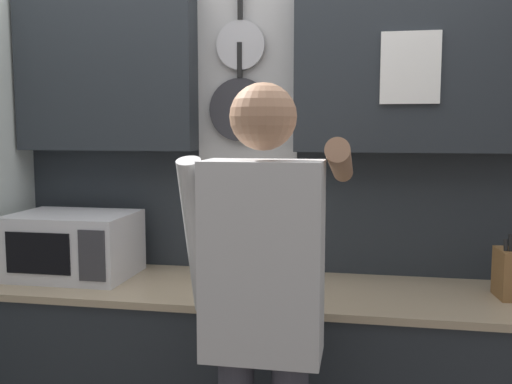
# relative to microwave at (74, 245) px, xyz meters

# --- Properties ---
(back_wall_unit) EXTENTS (2.96, 0.22, 2.34)m
(back_wall_unit) POSITION_rel_microwave_xyz_m (0.85, 0.25, 0.43)
(back_wall_unit) COLOR #23282D
(back_wall_unit) RESTS_ON ground_plane
(microwave) EXTENTS (0.54, 0.40, 0.29)m
(microwave) POSITION_rel_microwave_xyz_m (0.00, 0.00, 0.00)
(microwave) COLOR silver
(microwave) RESTS_ON base_cabinet_counter
(knife_block) EXTENTS (0.12, 0.16, 0.27)m
(knife_block) POSITION_rel_microwave_xyz_m (1.89, 0.00, -0.04)
(knife_block) COLOR brown
(knife_block) RESTS_ON base_cabinet_counter
(utensil_crock) EXTENTS (0.12, 0.12, 0.34)m
(utensil_crock) POSITION_rel_microwave_xyz_m (0.69, 0.00, -0.06)
(utensil_crock) COLOR white
(utensil_crock) RESTS_ON base_cabinet_counter
(person) EXTENTS (0.54, 0.67, 1.72)m
(person) POSITION_rel_microwave_xyz_m (0.99, -0.60, -0.02)
(person) COLOR #383842
(person) RESTS_ON ground_plane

